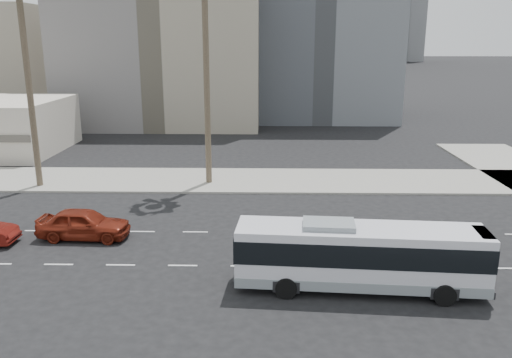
{
  "coord_description": "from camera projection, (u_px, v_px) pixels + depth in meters",
  "views": [
    {
      "loc": [
        0.99,
        -22.74,
        10.43
      ],
      "look_at": [
        0.43,
        4.0,
        3.26
      ],
      "focal_mm": 36.25,
      "sensor_mm": 36.0,
      "label": 1
    }
  ],
  "objects": [
    {
      "name": "ground",
      "position": [
        245.0,
        266.0,
        24.68
      ],
      "size": [
        700.0,
        700.0,
        0.0
      ],
      "primitive_type": "plane",
      "color": "black",
      "rests_on": "ground"
    },
    {
      "name": "sidewalk_north",
      "position": [
        253.0,
        180.0,
        39.63
      ],
      "size": [
        120.0,
        7.0,
        0.15
      ],
      "primitive_type": "cube",
      "color": "gray",
      "rests_on": "ground"
    },
    {
      "name": "midrise_beige_west",
      "position": [
        166.0,
        52.0,
        66.04
      ],
      "size": [
        24.0,
        18.0,
        18.0
      ],
      "primitive_type": "cube",
      "color": "gray",
      "rests_on": "ground"
    },
    {
      "name": "midrise_gray_center",
      "position": [
        318.0,
        21.0,
        71.37
      ],
      "size": [
        20.0,
        20.0,
        26.0
      ],
      "primitive_type": "cube",
      "color": "#4F545A",
      "rests_on": "ground"
    },
    {
      "name": "highrise_far",
      "position": [
        401.0,
        1.0,
        266.57
      ],
      "size": [
        22.0,
        22.0,
        60.0
      ],
      "primitive_type": "cube",
      "color": "#595C61",
      "rests_on": "ground"
    },
    {
      "name": "city_bus",
      "position": [
        360.0,
        255.0,
        22.05
      ],
      "size": [
        10.72,
        3.15,
        3.03
      ],
      "rotation": [
        0.0,
        0.0,
        -0.07
      ],
      "color": "silver",
      "rests_on": "ground"
    },
    {
      "name": "car_a",
      "position": [
        84.0,
        224.0,
        27.98
      ],
      "size": [
        2.19,
        5.0,
        1.68
      ],
      "primitive_type": "imported",
      "rotation": [
        0.0,
        0.0,
        1.53
      ],
      "color": "maroon",
      "rests_on": "ground"
    }
  ]
}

